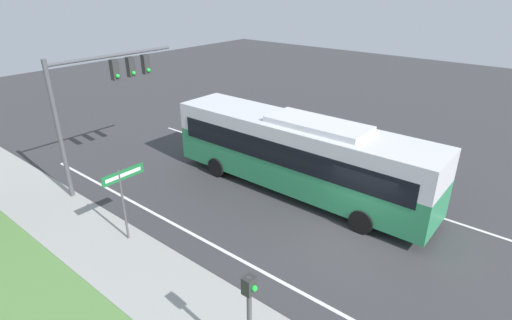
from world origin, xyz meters
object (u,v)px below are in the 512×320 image
object	(u,v)px
signal_gantry	(101,90)
pedestrian_signal	(249,309)
street_sign	(123,191)
bus	(298,151)

from	to	relation	value
signal_gantry	pedestrian_signal	xyz separation A→B (m)	(-3.75, -11.63, -2.49)
signal_gantry	pedestrian_signal	world-z (taller)	signal_gantry
signal_gantry	street_sign	bearing A→B (deg)	-117.07
signal_gantry	bus	bearing A→B (deg)	-57.22
bus	street_sign	bearing A→B (deg)	159.89
signal_gantry	pedestrian_signal	distance (m)	12.47
signal_gantry	pedestrian_signal	bearing A→B (deg)	-107.89
signal_gantry	pedestrian_signal	size ratio (longest dim) A/B	2.13
bus	street_sign	world-z (taller)	bus
bus	pedestrian_signal	world-z (taller)	bus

